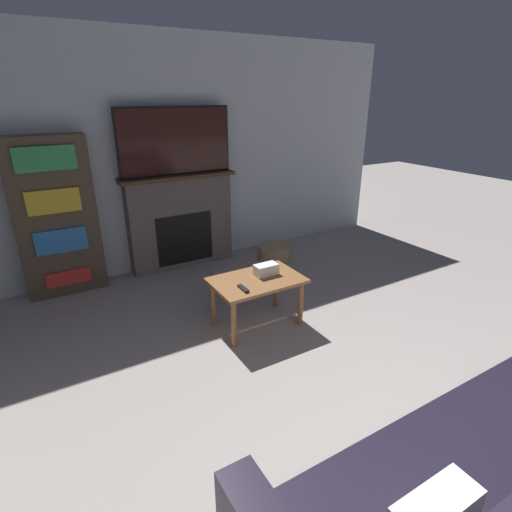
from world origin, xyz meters
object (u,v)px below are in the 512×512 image
(tv, at_px, (176,141))
(storage_basket, at_px, (275,253))
(bookshelf, at_px, (56,218))
(fireplace, at_px, (181,221))
(coffee_table, at_px, (257,286))
(couch, at_px, (490,501))

(tv, xyz_separation_m, storage_basket, (1.10, -0.43, -1.44))
(bookshelf, height_order, storage_basket, bookshelf)
(storage_basket, bearing_deg, tv, 158.57)
(storage_basket, bearing_deg, fireplace, 157.67)
(tv, bearing_deg, storage_basket, -21.43)
(bookshelf, xyz_separation_m, storage_basket, (2.46, -0.43, -0.74))
(tv, xyz_separation_m, coffee_table, (0.08, -1.69, -1.14))
(fireplace, relative_size, bookshelf, 0.82)
(bookshelf, bearing_deg, tv, 0.12)
(coffee_table, relative_size, storage_basket, 1.89)
(tv, distance_m, storage_basket, 1.86)
(coffee_table, bearing_deg, couch, -92.59)
(tv, relative_size, couch, 0.57)
(fireplace, relative_size, coffee_table, 1.68)
(fireplace, relative_size, storage_basket, 3.16)
(fireplace, distance_m, coffee_table, 1.72)
(couch, height_order, coffee_table, couch)
(couch, xyz_separation_m, storage_basket, (1.12, 3.54, -0.21))
(coffee_table, bearing_deg, storage_basket, 50.95)
(coffee_table, height_order, bookshelf, bookshelf)
(bookshelf, bearing_deg, coffee_table, -49.47)
(couch, distance_m, bookshelf, 4.22)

